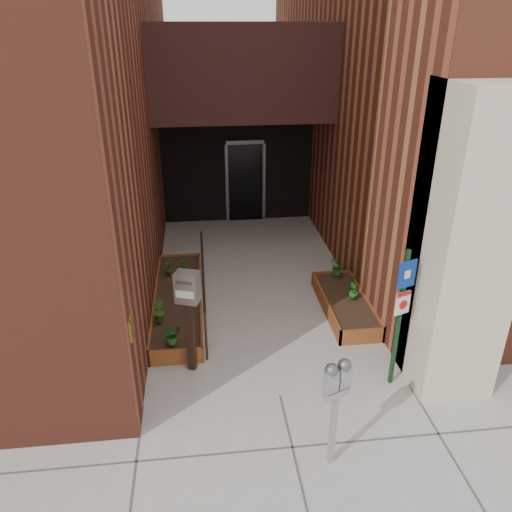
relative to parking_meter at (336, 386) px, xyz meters
name	(u,v)px	position (x,y,z in m)	size (l,w,h in m)	color
ground	(280,395)	(-0.43, 1.28, -1.20)	(80.00, 80.00, 0.00)	#9E9991
architecture	(229,22)	(-0.61, 8.17, 3.78)	(20.00, 14.60, 10.00)	maroon
planter_left	(178,301)	(-1.98, 3.98, -1.06)	(0.90, 3.60, 0.30)	maroon
planter_right	(345,305)	(1.17, 3.48, -1.06)	(0.80, 2.20, 0.30)	maroon
handrail	(203,273)	(-1.48, 3.93, -0.45)	(0.04, 3.34, 0.90)	black
parking_meter	(336,386)	(0.00, 0.00, 0.00)	(0.36, 0.24, 1.55)	#9E9EA0
sign_post	(402,305)	(1.30, 1.36, 0.18)	(0.29, 0.13, 2.24)	#13361C
payment_dropbox	(188,301)	(-1.72, 2.08, 0.04)	(0.40, 0.35, 1.72)	black
shrub_left_a	(172,334)	(-2.03, 2.38, -0.73)	(0.30, 0.30, 0.34)	#205E1A
shrub_left_b	(158,311)	(-2.28, 3.06, -0.70)	(0.22, 0.22, 0.40)	#2B5F1B
shrub_left_c	(185,266)	(-1.85, 4.82, -0.73)	(0.19, 0.19, 0.34)	#185719
shrub_left_d	(168,267)	(-2.19, 4.81, -0.72)	(0.19, 0.19, 0.36)	#214F16
shrub_right_a	(354,291)	(1.30, 3.45, -0.75)	(0.17, 0.17, 0.30)	#20631C
shrub_right_b	(353,282)	(1.39, 3.75, -0.73)	(0.18, 0.18, 0.34)	#1A5A19
shrub_right_c	(337,268)	(1.24, 4.38, -0.73)	(0.31, 0.31, 0.34)	#24601B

